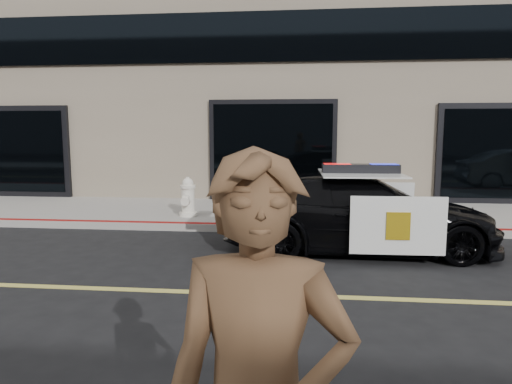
# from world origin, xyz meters

# --- Properties ---
(ground) EXTENTS (120.00, 120.00, 0.00)m
(ground) POSITION_xyz_m (0.00, 0.00, 0.00)
(ground) COLOR black
(ground) RESTS_ON ground
(sidewalk_n) EXTENTS (60.00, 3.50, 0.15)m
(sidewalk_n) POSITION_xyz_m (0.00, 5.25, 0.07)
(sidewalk_n) COLOR gray
(sidewalk_n) RESTS_ON ground
(building_n) EXTENTS (60.00, 7.00, 12.00)m
(building_n) POSITION_xyz_m (0.00, 10.50, 6.00)
(building_n) COLOR #756856
(building_n) RESTS_ON ground
(police_car) EXTENTS (2.17, 4.61, 1.49)m
(police_car) POSITION_xyz_m (0.79, 2.29, 0.67)
(police_car) COLOR black
(police_car) RESTS_ON ground
(fire_hydrant) EXTENTS (0.40, 0.55, 0.87)m
(fire_hydrant) POSITION_xyz_m (-2.71, 4.36, 0.56)
(fire_hydrant) COLOR white
(fire_hydrant) RESTS_ON sidewalk_n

